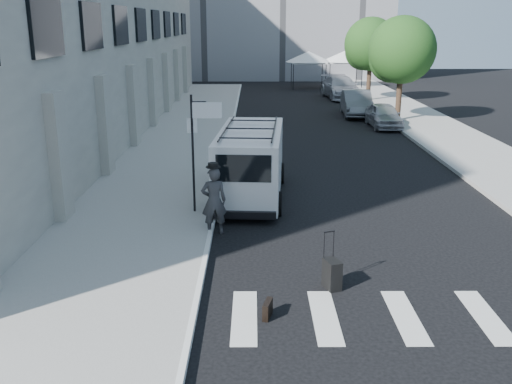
{
  "coord_description": "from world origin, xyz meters",
  "views": [
    {
      "loc": [
        -0.81,
        -13.15,
        5.63
      ],
      "look_at": [
        -0.75,
        1.35,
        1.3
      ],
      "focal_mm": 40.0,
      "sensor_mm": 36.0,
      "label": 1
    }
  ],
  "objects_px": {
    "cargo_van": "(251,162)",
    "briefcase": "(268,309)",
    "businessman": "(214,201)",
    "parked_car_c": "(341,88)",
    "parked_car_a": "(384,115)",
    "parked_car_b": "(357,103)",
    "suitcase": "(332,274)"
  },
  "relations": [
    {
      "from": "businessman",
      "to": "briefcase",
      "type": "height_order",
      "value": "businessman"
    },
    {
      "from": "briefcase",
      "to": "parked_car_c",
      "type": "relative_size",
      "value": 0.08
    },
    {
      "from": "businessman",
      "to": "parked_car_a",
      "type": "relative_size",
      "value": 0.49
    },
    {
      "from": "businessman",
      "to": "parked_car_b",
      "type": "xyz_separation_m",
      "value": [
        7.51,
        20.8,
        -0.17
      ]
    },
    {
      "from": "suitcase",
      "to": "parked_car_a",
      "type": "xyz_separation_m",
      "value": [
        5.52,
        20.06,
        0.33
      ]
    },
    {
      "from": "parked_car_b",
      "to": "parked_car_c",
      "type": "distance_m",
      "value": 8.5
    },
    {
      "from": "parked_car_b",
      "to": "parked_car_c",
      "type": "xyz_separation_m",
      "value": [
        0.26,
        8.5,
        0.04
      ]
    },
    {
      "from": "briefcase",
      "to": "parked_car_c",
      "type": "distance_m",
      "value": 34.55
    },
    {
      "from": "suitcase",
      "to": "parked_car_c",
      "type": "height_order",
      "value": "parked_car_c"
    },
    {
      "from": "cargo_van",
      "to": "parked_car_b",
      "type": "xyz_separation_m",
      "value": [
        6.52,
        17.18,
        -0.4
      ]
    },
    {
      "from": "suitcase",
      "to": "parked_car_a",
      "type": "bearing_deg",
      "value": 55.7
    },
    {
      "from": "suitcase",
      "to": "businessman",
      "type": "bearing_deg",
      "value": 110.86
    },
    {
      "from": "suitcase",
      "to": "briefcase",
      "type": "bearing_deg",
      "value": -157.25
    },
    {
      "from": "briefcase",
      "to": "suitcase",
      "type": "bearing_deg",
      "value": 55.8
    },
    {
      "from": "businessman",
      "to": "parked_car_c",
      "type": "bearing_deg",
      "value": -116.05
    },
    {
      "from": "cargo_van",
      "to": "briefcase",
      "type": "bearing_deg",
      "value": -83.51
    },
    {
      "from": "suitcase",
      "to": "parked_car_c",
      "type": "bearing_deg",
      "value": 62.44
    },
    {
      "from": "businessman",
      "to": "cargo_van",
      "type": "distance_m",
      "value": 3.76
    },
    {
      "from": "suitcase",
      "to": "parked_car_a",
      "type": "height_order",
      "value": "parked_car_a"
    },
    {
      "from": "businessman",
      "to": "cargo_van",
      "type": "xyz_separation_m",
      "value": [
        1.0,
        3.62,
        0.23
      ]
    },
    {
      "from": "cargo_van",
      "to": "parked_car_a",
      "type": "bearing_deg",
      "value": 64.71
    },
    {
      "from": "briefcase",
      "to": "businessman",
      "type": "bearing_deg",
      "value": 120.45
    },
    {
      "from": "businessman",
      "to": "cargo_van",
      "type": "relative_size",
      "value": 0.31
    },
    {
      "from": "cargo_van",
      "to": "parked_car_b",
      "type": "bearing_deg",
      "value": 73.2
    },
    {
      "from": "suitcase",
      "to": "cargo_van",
      "type": "bearing_deg",
      "value": 85.59
    },
    {
      "from": "parked_car_c",
      "to": "cargo_van",
      "type": "bearing_deg",
      "value": -110.2
    },
    {
      "from": "briefcase",
      "to": "cargo_van",
      "type": "bearing_deg",
      "value": 106.66
    },
    {
      "from": "cargo_van",
      "to": "parked_car_b",
      "type": "distance_m",
      "value": 18.38
    },
    {
      "from": "parked_car_a",
      "to": "parked_car_b",
      "type": "bearing_deg",
      "value": 100.4
    },
    {
      "from": "businessman",
      "to": "suitcase",
      "type": "bearing_deg",
      "value": 118.58
    },
    {
      "from": "businessman",
      "to": "parked_car_c",
      "type": "distance_m",
      "value": 30.31
    },
    {
      "from": "suitcase",
      "to": "cargo_van",
      "type": "relative_size",
      "value": 0.21
    }
  ]
}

